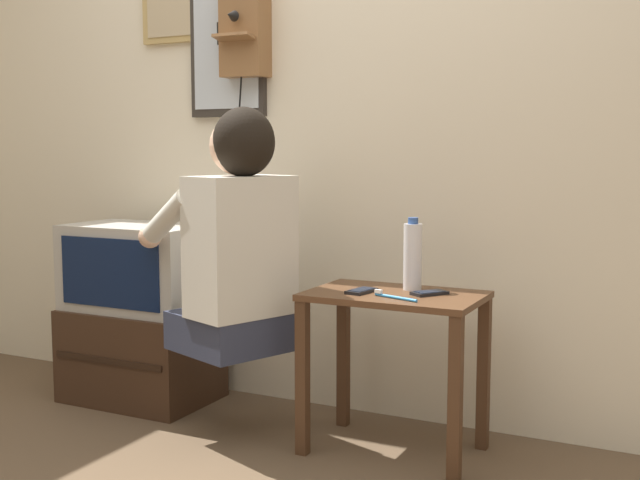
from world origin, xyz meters
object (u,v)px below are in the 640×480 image
(television, at_px, (139,267))
(wall_mirror, at_px, (227,38))
(cell_phone_spare, at_px, (430,293))
(water_bottle, at_px, (413,256))
(toothbrush, at_px, (393,296))
(wall_phone_antique, at_px, (244,25))
(person, at_px, (236,237))
(cell_phone_held, at_px, (362,291))

(television, bearing_deg, wall_mirror, 43.22)
(television, bearing_deg, cell_phone_spare, -2.21)
(water_bottle, bearing_deg, wall_mirror, 165.01)
(toothbrush, bearing_deg, wall_phone_antique, 82.33)
(person, xyz_separation_m, wall_phone_antique, (-0.23, 0.44, 0.82))
(water_bottle, bearing_deg, cell_phone_held, -135.38)
(person, relative_size, toothbrush, 5.14)
(wall_mirror, relative_size, cell_phone_spare, 4.79)
(person, xyz_separation_m, water_bottle, (0.58, 0.23, -0.06))
(person, height_order, television, person)
(wall_mirror, bearing_deg, toothbrush, -25.24)
(wall_phone_antique, distance_m, cell_phone_held, 1.25)
(television, xyz_separation_m, toothbrush, (1.20, -0.17, 0.00))
(cell_phone_spare, relative_size, water_bottle, 0.53)
(cell_phone_spare, relative_size, toothbrush, 0.80)
(cell_phone_spare, distance_m, water_bottle, 0.16)
(television, height_order, wall_phone_antique, wall_phone_antique)
(cell_phone_spare, bearing_deg, toothbrush, -90.66)
(wall_phone_antique, bearing_deg, television, -150.21)
(person, distance_m, water_bottle, 0.63)
(water_bottle, relative_size, toothbrush, 1.49)
(toothbrush, bearing_deg, person, 112.36)
(cell_phone_spare, height_order, toothbrush, toothbrush)
(cell_phone_spare, bearing_deg, person, -131.19)
(cell_phone_held, distance_m, cell_phone_spare, 0.23)
(television, distance_m, cell_phone_spare, 1.29)
(person, relative_size, wall_mirror, 1.35)
(person, bearing_deg, wall_mirror, 56.33)
(wall_mirror, bearing_deg, wall_phone_antique, -20.36)
(wall_mirror, bearing_deg, water_bottle, -14.99)
(wall_phone_antique, relative_size, cell_phone_held, 6.27)
(wall_mirror, relative_size, water_bottle, 2.55)
(person, bearing_deg, wall_phone_antique, 48.63)
(person, height_order, wall_phone_antique, wall_phone_antique)
(person, height_order, water_bottle, person)
(person, xyz_separation_m, cell_phone_held, (0.45, 0.10, -0.17))
(cell_phone_held, bearing_deg, cell_phone_spare, 26.60)
(television, xyz_separation_m, water_bottle, (1.20, 0.02, 0.12))
(television, distance_m, cell_phone_held, 1.07)
(television, relative_size, wall_mirror, 0.92)
(wall_phone_antique, bearing_deg, cell_phone_spare, -16.90)
(wall_mirror, xyz_separation_m, toothbrush, (0.92, -0.43, -0.95))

